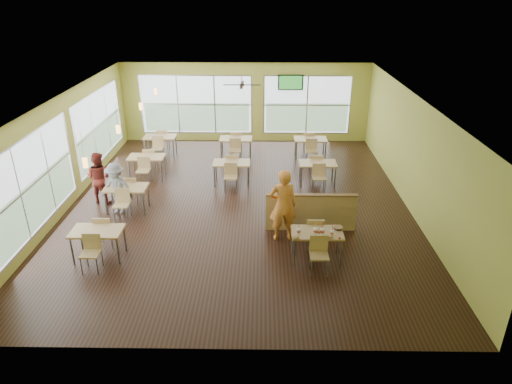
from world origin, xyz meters
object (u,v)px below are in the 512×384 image
(half_wall_divider, at_px, (311,212))
(food_basket, at_px, (338,228))
(main_table, at_px, (317,236))
(man_plaid, at_px, (283,205))

(half_wall_divider, height_order, food_basket, half_wall_divider)
(main_table, bearing_deg, food_basket, 15.89)
(man_plaid, relative_size, food_basket, 8.49)
(main_table, xyz_separation_m, man_plaid, (-0.77, 0.97, 0.33))
(main_table, distance_m, half_wall_divider, 1.45)
(man_plaid, bearing_deg, half_wall_divider, -153.81)
(man_plaid, distance_m, food_basket, 1.53)
(main_table, relative_size, food_basket, 6.71)
(half_wall_divider, bearing_deg, man_plaid, -148.01)
(main_table, distance_m, man_plaid, 1.28)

